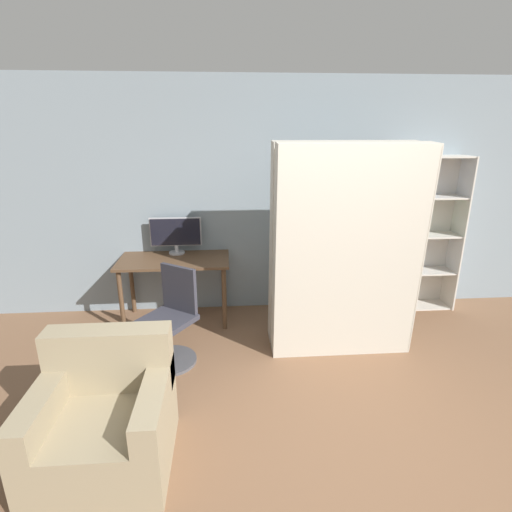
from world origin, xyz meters
The scene contains 9 objects.
ground_plane centered at (0.00, 0.00, 0.00)m, with size 16.00×16.00×0.00m, color brown.
wall_back centered at (0.00, 2.69, 1.35)m, with size 8.00×0.06×2.70m.
desk centered at (-1.44, 2.34, 0.65)m, with size 1.22×0.63×0.75m.
monitor centered at (-1.43, 2.55, 0.99)m, with size 0.58×0.18×0.43m.
office_chair centered at (-1.39, 1.50, 0.37)m, with size 0.61×0.61×0.92m.
bookshelf centered at (1.40, 2.53, 0.94)m, with size 0.82×0.33×1.84m.
mattress_near centered at (0.27, 1.50, 1.02)m, with size 1.37×0.34×2.04m.
mattress_far centered at (0.27, 1.79, 1.02)m, with size 1.37×0.34×2.04m.
armchair centered at (-1.68, 0.31, 0.32)m, with size 0.85×0.80×0.85m.
Camera 1 is at (-0.85, -1.93, 2.16)m, focal length 28.00 mm.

